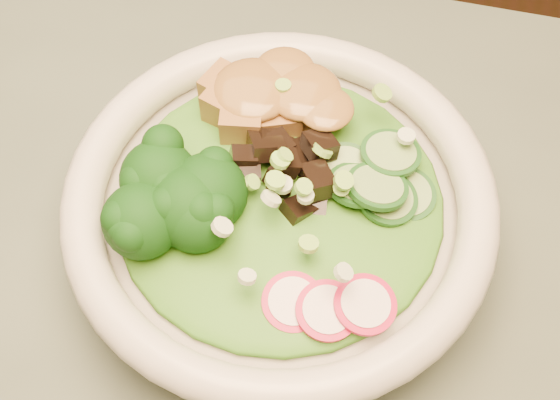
% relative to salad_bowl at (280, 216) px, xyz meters
% --- Properties ---
extents(salad_bowl, '(0.27, 0.27, 0.07)m').
position_rel_salad_bowl_xyz_m(salad_bowl, '(0.00, 0.00, 0.00)').
color(salad_bowl, beige).
rests_on(salad_bowl, dining_table).
extents(lettuce_bed, '(0.20, 0.20, 0.02)m').
position_rel_salad_bowl_xyz_m(lettuce_bed, '(0.00, 0.00, 0.02)').
color(lettuce_bed, '#2A6114').
rests_on(lettuce_bed, salad_bowl).
extents(broccoli_florets, '(0.10, 0.10, 0.04)m').
position_rel_salad_bowl_xyz_m(broccoli_florets, '(-0.06, -0.02, 0.04)').
color(broccoli_florets, black).
rests_on(broccoli_florets, salad_bowl).
extents(radish_slices, '(0.12, 0.08, 0.02)m').
position_rel_salad_bowl_xyz_m(radish_slices, '(0.02, -0.06, 0.02)').
color(radish_slices, '#AC0D34').
rests_on(radish_slices, salad_bowl).
extents(cucumber_slices, '(0.09, 0.09, 0.04)m').
position_rel_salad_bowl_xyz_m(cucumber_slices, '(0.06, 0.02, 0.03)').
color(cucumber_slices, '#7DAE61').
rests_on(cucumber_slices, salad_bowl).
extents(mushroom_heap, '(0.09, 0.09, 0.04)m').
position_rel_salad_bowl_xyz_m(mushroom_heap, '(-0.00, 0.01, 0.03)').
color(mushroom_heap, black).
rests_on(mushroom_heap, salad_bowl).
extents(tofu_cubes, '(0.11, 0.09, 0.04)m').
position_rel_salad_bowl_xyz_m(tofu_cubes, '(-0.02, 0.06, 0.03)').
color(tofu_cubes, brown).
rests_on(tofu_cubes, salad_bowl).
extents(peanut_sauce, '(0.07, 0.06, 0.02)m').
position_rel_salad_bowl_xyz_m(peanut_sauce, '(-0.02, 0.06, 0.05)').
color(peanut_sauce, brown).
rests_on(peanut_sauce, tofu_cubes).
extents(scallion_garnish, '(0.19, 0.19, 0.02)m').
position_rel_salad_bowl_xyz_m(scallion_garnish, '(0.00, 0.00, 0.04)').
color(scallion_garnish, '#80C043').
rests_on(scallion_garnish, salad_bowl).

